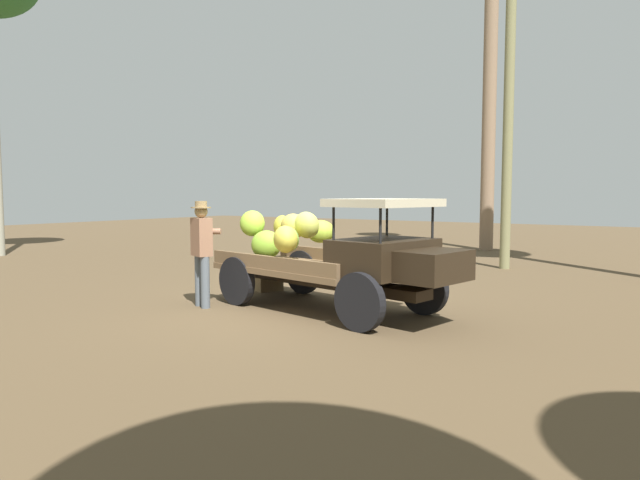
# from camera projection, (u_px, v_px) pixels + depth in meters

# --- Properties ---
(ground_plane) EXTENTS (60.00, 60.00, 0.00)m
(ground_plane) POSITION_uv_depth(u_px,v_px,m) (298.00, 307.00, 9.79)
(ground_plane) COLOR brown
(truck) EXTENTS (4.63, 2.40, 1.86)m
(truck) POSITION_uv_depth(u_px,v_px,m) (340.00, 256.00, 9.29)
(truck) COLOR black
(truck) RESTS_ON ground
(farmer) EXTENTS (0.56, 0.52, 1.81)m
(farmer) POSITION_uv_depth(u_px,v_px,m) (202.00, 247.00, 9.73)
(farmer) COLOR #555E67
(farmer) RESTS_ON ground
(wooden_crate) EXTENTS (0.57, 0.63, 0.39)m
(wooden_crate) POSITION_uv_depth(u_px,v_px,m) (268.00, 281.00, 11.49)
(wooden_crate) COLOR brown
(wooden_crate) RESTS_ON ground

